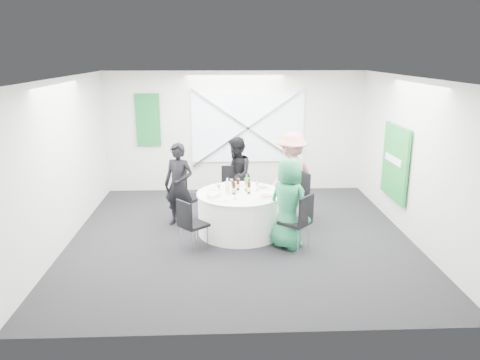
{
  "coord_description": "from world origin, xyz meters",
  "views": [
    {
      "loc": [
        -0.34,
        -7.83,
        3.21
      ],
      "look_at": [
        0.0,
        0.2,
        1.0
      ],
      "focal_mm": 35.0,
      "sensor_mm": 36.0,
      "label": 1
    }
  ],
  "objects_px": {
    "chair_front_right": "(300,218)",
    "clear_water_bottle": "(227,188)",
    "person_man_back_left": "(179,185)",
    "chair_front_left": "(190,221)",
    "chair_back": "(233,186)",
    "chair_back_left": "(185,192)",
    "banquet_table": "(240,213)",
    "chair_back_right": "(297,194)",
    "person_woman_pink": "(291,176)",
    "green_water_bottle": "(247,185)",
    "person_man_back": "(236,176)",
    "person_woman_green": "(289,204)"
  },
  "relations": [
    {
      "from": "person_man_back_left",
      "to": "chair_back",
      "type": "bearing_deg",
      "value": 52.06
    },
    {
      "from": "banquet_table",
      "to": "green_water_bottle",
      "type": "height_order",
      "value": "green_water_bottle"
    },
    {
      "from": "chair_front_right",
      "to": "person_woman_pink",
      "type": "distance_m",
      "value": 1.62
    },
    {
      "from": "chair_front_left",
      "to": "person_man_back_left",
      "type": "distance_m",
      "value": 1.28
    },
    {
      "from": "chair_back_right",
      "to": "person_man_back_left",
      "type": "xyz_separation_m",
      "value": [
        -2.24,
        0.05,
        0.19
      ]
    },
    {
      "from": "chair_back_right",
      "to": "chair_front_left",
      "type": "xyz_separation_m",
      "value": [
        -1.97,
        -1.16,
        -0.09
      ]
    },
    {
      "from": "chair_back_right",
      "to": "person_man_back_left",
      "type": "relative_size",
      "value": 0.65
    },
    {
      "from": "chair_front_left",
      "to": "person_woman_green",
      "type": "bearing_deg",
      "value": -128.99
    },
    {
      "from": "chair_back",
      "to": "chair_back_left",
      "type": "height_order",
      "value": "chair_back"
    },
    {
      "from": "banquet_table",
      "to": "person_woman_pink",
      "type": "relative_size",
      "value": 0.9
    },
    {
      "from": "chair_front_left",
      "to": "green_water_bottle",
      "type": "bearing_deg",
      "value": -90.05
    },
    {
      "from": "chair_front_right",
      "to": "chair_front_left",
      "type": "height_order",
      "value": "chair_front_right"
    },
    {
      "from": "chair_back_right",
      "to": "person_man_back",
      "type": "xyz_separation_m",
      "value": [
        -1.14,
        0.73,
        0.18
      ]
    },
    {
      "from": "chair_back_right",
      "to": "clear_water_bottle",
      "type": "distance_m",
      "value": 1.45
    },
    {
      "from": "person_man_back",
      "to": "clear_water_bottle",
      "type": "distance_m",
      "value": 1.23
    },
    {
      "from": "chair_back_left",
      "to": "person_woman_green",
      "type": "height_order",
      "value": "person_woman_green"
    },
    {
      "from": "person_man_back_left",
      "to": "person_woman_pink",
      "type": "distance_m",
      "value": 2.2
    },
    {
      "from": "chair_front_right",
      "to": "chair_front_left",
      "type": "bearing_deg",
      "value": -51.08
    },
    {
      "from": "person_man_back",
      "to": "green_water_bottle",
      "type": "relative_size",
      "value": 5.07
    },
    {
      "from": "person_woman_pink",
      "to": "green_water_bottle",
      "type": "distance_m",
      "value": 1.13
    },
    {
      "from": "chair_back_right",
      "to": "person_woman_pink",
      "type": "distance_m",
      "value": 0.45
    },
    {
      "from": "person_woman_green",
      "to": "green_water_bottle",
      "type": "relative_size",
      "value": 5.0
    },
    {
      "from": "chair_back_left",
      "to": "person_man_back_left",
      "type": "bearing_deg",
      "value": -167.94
    },
    {
      "from": "banquet_table",
      "to": "person_man_back",
      "type": "distance_m",
      "value": 1.2
    },
    {
      "from": "chair_front_left",
      "to": "clear_water_bottle",
      "type": "xyz_separation_m",
      "value": [
        0.63,
        0.68,
        0.36
      ]
    },
    {
      "from": "chair_back",
      "to": "person_man_back_left",
      "type": "xyz_separation_m",
      "value": [
        -1.03,
        -0.6,
        0.21
      ]
    },
    {
      "from": "person_man_back_left",
      "to": "clear_water_bottle",
      "type": "xyz_separation_m",
      "value": [
        0.91,
        -0.54,
        0.08
      ]
    },
    {
      "from": "chair_back_left",
      "to": "chair_front_left",
      "type": "relative_size",
      "value": 1.11
    },
    {
      "from": "person_man_back_left",
      "to": "person_man_back",
      "type": "distance_m",
      "value": 1.29
    },
    {
      "from": "person_man_back",
      "to": "green_water_bottle",
      "type": "height_order",
      "value": "person_man_back"
    },
    {
      "from": "green_water_bottle",
      "to": "person_man_back",
      "type": "bearing_deg",
      "value": 98.66
    },
    {
      "from": "person_man_back_left",
      "to": "chair_back_right",
      "type": "bearing_deg",
      "value": 20.54
    },
    {
      "from": "chair_front_right",
      "to": "chair_front_left",
      "type": "relative_size",
      "value": 1.09
    },
    {
      "from": "banquet_table",
      "to": "chair_front_left",
      "type": "distance_m",
      "value": 1.16
    },
    {
      "from": "chair_back",
      "to": "chair_back_left",
      "type": "distance_m",
      "value": 1.0
    },
    {
      "from": "person_man_back",
      "to": "person_woman_green",
      "type": "relative_size",
      "value": 1.01
    },
    {
      "from": "chair_front_right",
      "to": "green_water_bottle",
      "type": "height_order",
      "value": "green_water_bottle"
    },
    {
      "from": "chair_back",
      "to": "clear_water_bottle",
      "type": "relative_size",
      "value": 3.3
    },
    {
      "from": "chair_front_left",
      "to": "person_woman_green",
      "type": "relative_size",
      "value": 0.57
    },
    {
      "from": "banquet_table",
      "to": "person_man_back_left",
      "type": "height_order",
      "value": "person_man_back_left"
    },
    {
      "from": "chair_front_left",
      "to": "person_man_back",
      "type": "bearing_deg",
      "value": -65.16
    },
    {
      "from": "person_man_back_left",
      "to": "person_woman_green",
      "type": "distance_m",
      "value": 2.23
    },
    {
      "from": "chair_back_left",
      "to": "chair_front_left",
      "type": "distance_m",
      "value": 1.47
    },
    {
      "from": "chair_back_left",
      "to": "clear_water_bottle",
      "type": "xyz_separation_m",
      "value": [
        0.81,
        -0.78,
        0.3
      ]
    },
    {
      "from": "banquet_table",
      "to": "chair_back_left",
      "type": "height_order",
      "value": "chair_back_left"
    },
    {
      "from": "chair_front_right",
      "to": "clear_water_bottle",
      "type": "relative_size",
      "value": 3.23
    },
    {
      "from": "banquet_table",
      "to": "chair_back_left",
      "type": "relative_size",
      "value": 1.6
    },
    {
      "from": "person_man_back_left",
      "to": "green_water_bottle",
      "type": "relative_size",
      "value": 5.14
    },
    {
      "from": "banquet_table",
      "to": "chair_back_right",
      "type": "distance_m",
      "value": 1.2
    },
    {
      "from": "banquet_table",
      "to": "clear_water_bottle",
      "type": "height_order",
      "value": "clear_water_bottle"
    }
  ]
}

